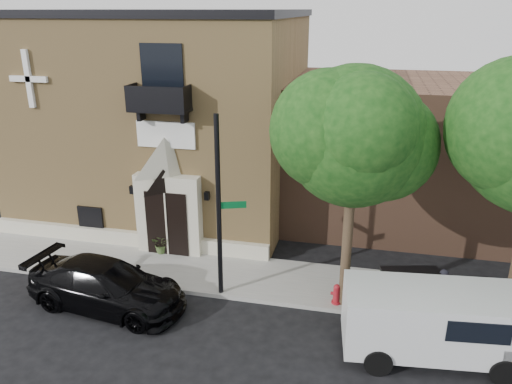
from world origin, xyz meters
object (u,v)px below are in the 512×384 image
Objects in this scene: dumpster at (411,290)px; pedestrian_far at (512,293)px; street_sign at (219,208)px; fire_hydrant at (337,294)px; cargo_van at (443,322)px; pedestrian_near at (441,290)px; black_sedan at (107,285)px.

pedestrian_far is (3.08, 0.34, 0.13)m from dumpster.
street_sign reaches higher than fire_hydrant.
dumpster is at bearing 101.25° from cargo_van.
fire_hydrant is 3.30m from pedestrian_near.
street_sign is at bearing 93.43° from pedestrian_far.
dumpster is (-0.68, 2.18, -0.38)m from cargo_van.
cargo_van is at bearing -84.10° from black_sedan.
dumpster is at bearing 7.41° from fire_hydrant.
black_sedan is 7.59m from fire_hydrant.
black_sedan is at bearing -1.07° from pedestrian_near.
cargo_van is at bearing -33.74° from street_sign.
pedestrian_near is (0.91, -0.02, 0.13)m from dumpster.
black_sedan is at bearing 98.56° from pedestrian_far.
cargo_van is at bearing 72.69° from pedestrian_near.
black_sedan is 3.58× the size of pedestrian_far.
street_sign is 2.97× the size of dumpster.
street_sign is 8.85× the size of fire_hydrant.
cargo_van is 7.47m from street_sign.
fire_hydrant is 5.49m from pedestrian_far.
black_sedan is 3.54× the size of pedestrian_near.
cargo_van is 3.63m from fire_hydrant.
pedestrian_far is at bearing 40.26° from cargo_van.
black_sedan is 7.68× the size of fire_hydrant.
pedestrian_far is (2.41, 2.52, -0.25)m from cargo_van.
black_sedan reaches higher than fire_hydrant.
dumpster is (6.28, 0.47, -2.50)m from street_sign.
cargo_van is at bearing -31.64° from fire_hydrant.
fire_hydrant is 0.47× the size of pedestrian_far.
fire_hydrant is at bearing -70.37° from black_sedan.
dumpster is at bearing -15.68° from street_sign.
pedestrian_far reaches higher than fire_hydrant.
fire_hydrant is 0.34× the size of dumpster.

